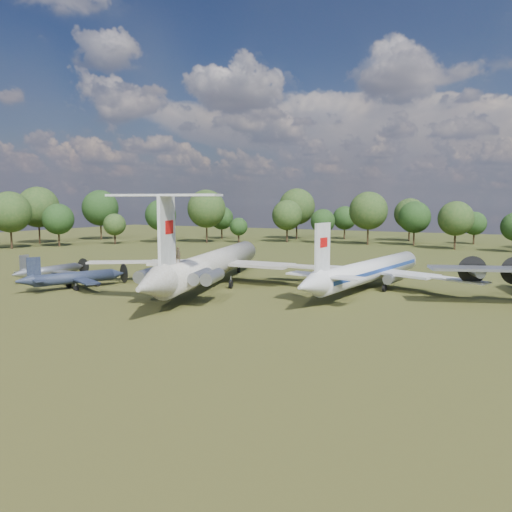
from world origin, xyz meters
The scene contains 6 objects.
ground centered at (0.00, 0.00, 0.00)m, with size 300.00×300.00×0.00m, color #273D14.
il62_airliner centered at (-1.47, 1.19, 2.56)m, with size 40.20×52.26×5.13m, color #BABAB6, non-canonical shape.
tu104_jet centered at (19.54, 8.95, 2.08)m, with size 31.17×41.56×4.16m, color silver, non-canonical shape.
small_prop_west centered at (-17.36, -10.62, 1.22)m, with size 12.21×16.65×2.44m, color black, non-canonical shape.
small_prop_northwest centered at (-27.43, -6.21, 1.10)m, with size 10.95×14.93×2.19m, color #A8ABB1, non-canonical shape.
person_on_il62 centered at (2.34, -12.64, 6.04)m, with size 0.67×0.44×1.84m, color #9B764E.
Camera 1 is at (38.05, -59.88, 12.20)m, focal length 35.00 mm.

